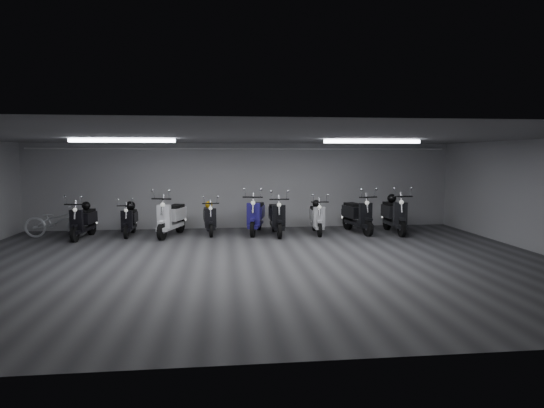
{
  "coord_description": "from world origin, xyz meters",
  "views": [
    {
      "loc": [
        -0.7,
        -9.95,
        2.37
      ],
      "look_at": [
        0.67,
        2.5,
        1.05
      ],
      "focal_mm": 29.88,
      "sensor_mm": 36.0,
      "label": 1
    }
  ],
  "objects": [
    {
      "name": "helmet_2",
      "position": [
        -1.12,
        4.08,
        0.88
      ],
      "size": [
        0.23,
        0.23,
        0.23
      ],
      "primitive_type": "sphere",
      "color": "#CA900B",
      "rests_on": "scooter_3"
    },
    {
      "name": "scooter_1",
      "position": [
        -3.48,
        3.84,
        0.6
      ],
      "size": [
        0.55,
        1.61,
        1.19
      ],
      "primitive_type": null,
      "rotation": [
        0.0,
        0.0,
        0.01
      ],
      "color": "black",
      "rests_on": "floor"
    },
    {
      "name": "scooter_0",
      "position": [
        -4.71,
        3.5,
        0.65
      ],
      "size": [
        0.78,
        1.81,
        1.31
      ],
      "primitive_type": null,
      "rotation": [
        0.0,
        0.0,
        -0.11
      ],
      "color": "black",
      "rests_on": "floor"
    },
    {
      "name": "scooter_4",
      "position": [
        0.32,
        3.79,
        0.74
      ],
      "size": [
        1.07,
        2.07,
        1.47
      ],
      "primitive_type": null,
      "rotation": [
        0.0,
        0.0,
        -0.22
      ],
      "color": "navy",
      "rests_on": "floor"
    },
    {
      "name": "scooter_2",
      "position": [
        -2.22,
        3.59,
        0.73
      ],
      "size": [
        1.22,
        2.07,
        1.46
      ],
      "primitive_type": null,
      "rotation": [
        0.0,
        0.0,
        -0.31
      ],
      "color": "white",
      "rests_on": "floor"
    },
    {
      "name": "scooter_6",
      "position": [
        2.18,
        3.56,
        0.64
      ],
      "size": [
        0.69,
        1.77,
        1.29
      ],
      "primitive_type": null,
      "rotation": [
        0.0,
        0.0,
        -0.07
      ],
      "color": "#B0B1B5",
      "rests_on": "floor"
    },
    {
      "name": "scooter_5",
      "position": [
        0.92,
        3.48,
        0.71
      ],
      "size": [
        0.64,
        1.91,
        1.42
      ],
      "primitive_type": null,
      "rotation": [
        0.0,
        0.0,
        0.0
      ],
      "color": "black",
      "rests_on": "floor"
    },
    {
      "name": "conduit",
      "position": [
        0.0,
        4.92,
        2.62
      ],
      "size": [
        13.6,
        0.05,
        0.05
      ],
      "primitive_type": "cylinder",
      "rotation": [
        0.0,
        1.57,
        0.0
      ],
      "color": "white",
      "rests_on": "back_wall"
    },
    {
      "name": "fluor_strip_left",
      "position": [
        -3.0,
        1.0,
        2.74
      ],
      "size": [
        2.4,
        0.18,
        0.08
      ],
      "primitive_type": "cube",
      "color": "white",
      "rests_on": "ceiling"
    },
    {
      "name": "scooter_9",
      "position": [
        4.56,
        3.37,
        0.75
      ],
      "size": [
        0.74,
        2.03,
        1.5
      ],
      "primitive_type": null,
      "rotation": [
        0.0,
        0.0,
        -0.04
      ],
      "color": "black",
      "rests_on": "floor"
    },
    {
      "name": "fluor_strip_right",
      "position": [
        3.0,
        1.0,
        2.74
      ],
      "size": [
        2.4,
        0.18,
        0.08
      ],
      "primitive_type": "cube",
      "color": "white",
      "rests_on": "ceiling"
    },
    {
      "name": "scooter_3",
      "position": [
        -1.1,
        3.85,
        0.62
      ],
      "size": [
        0.71,
        1.72,
        1.24
      ],
      "primitive_type": null,
      "rotation": [
        0.0,
        0.0,
        0.1
      ],
      "color": "black",
      "rests_on": "floor"
    },
    {
      "name": "scooter_8",
      "position": [
        3.46,
        3.58,
        0.73
      ],
      "size": [
        1.02,
        2.04,
        1.45
      ],
      "primitive_type": null,
      "rotation": [
        0.0,
        0.0,
        0.2
      ],
      "color": "black",
      "rests_on": "floor"
    },
    {
      "name": "helmet_3",
      "position": [
        2.19,
        3.8,
        0.91
      ],
      "size": [
        0.23,
        0.23,
        0.23
      ],
      "primitive_type": "sphere",
      "color": "black",
      "rests_on": "scooter_6"
    },
    {
      "name": "helmet_0",
      "position": [
        -4.69,
        3.74,
        0.93
      ],
      "size": [
        0.24,
        0.24,
        0.24
      ],
      "primitive_type": "sphere",
      "color": "black",
      "rests_on": "scooter_0"
    },
    {
      "name": "helmet_4",
      "position": [
        4.57,
        3.65,
        1.06
      ],
      "size": [
        0.28,
        0.28,
        0.28
      ],
      "primitive_type": "sphere",
      "color": "black",
      "rests_on": "scooter_9"
    },
    {
      "name": "back_wall",
      "position": [
        0.0,
        5.0,
        1.4
      ],
      "size": [
        14.0,
        0.01,
        2.8
      ],
      "primitive_type": "cube",
      "color": "#A2A2A4",
      "rests_on": "ground"
    },
    {
      "name": "bicycle",
      "position": [
        -5.56,
        3.8,
        0.58
      ],
      "size": [
        1.8,
        0.66,
        1.16
      ],
      "primitive_type": "imported",
      "rotation": [
        0.0,
        0.0,
        1.55
      ],
      "color": "silver",
      "rests_on": "floor"
    },
    {
      "name": "helmet_1",
      "position": [
        -3.48,
        4.06,
        0.88
      ],
      "size": [
        0.28,
        0.28,
        0.28
      ],
      "primitive_type": "sphere",
      "color": "black",
      "rests_on": "scooter_1"
    },
    {
      "name": "front_wall",
      "position": [
        0.0,
        -5.0,
        1.4
      ],
      "size": [
        14.0,
        0.01,
        2.8
      ],
      "primitive_type": "cube",
      "color": "#A2A2A4",
      "rests_on": "ground"
    },
    {
      "name": "floor",
      "position": [
        0.0,
        0.0,
        -0.01
      ],
      "size": [
        14.0,
        10.0,
        0.01
      ],
      "primitive_type": "cube",
      "color": "#38383B",
      "rests_on": "ground"
    },
    {
      "name": "ceiling",
      "position": [
        0.0,
        0.0,
        2.8
      ],
      "size": [
        14.0,
        10.0,
        0.01
      ],
      "primitive_type": "cube",
      "color": "slate",
      "rests_on": "ground"
    }
  ]
}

